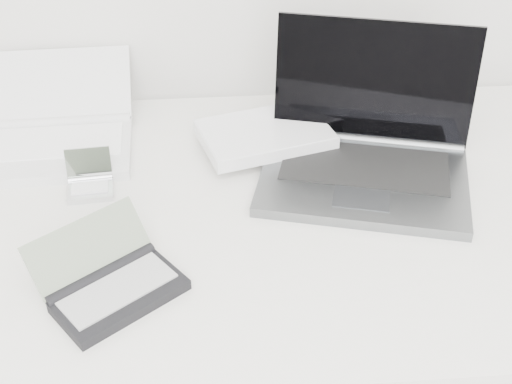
{
  "coord_description": "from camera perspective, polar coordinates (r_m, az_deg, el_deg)",
  "views": [
    {
      "loc": [
        -0.11,
        0.55,
        1.5
      ],
      "look_at": [
        -0.03,
        1.51,
        0.79
      ],
      "focal_mm": 50.0,
      "sensor_mm": 36.0,
      "label": 1
    }
  ],
  "objects": [
    {
      "name": "desk",
      "position": [
        1.29,
        1.19,
        -2.67
      ],
      "size": [
        1.6,
        0.8,
        0.73
      ],
      "color": "white",
      "rests_on": "ground"
    },
    {
      "name": "laptop_large",
      "position": [
        1.35,
        6.64,
        3.6
      ],
      "size": [
        0.53,
        0.43,
        0.25
      ],
      "rotation": [
        0.0,
        0.0,
        -0.26
      ],
      "color": "#5D5F62",
      "rests_on": "desk"
    },
    {
      "name": "netbook_open_white",
      "position": [
        1.47,
        -15.5,
        4.69
      ],
      "size": [
        0.3,
        0.36,
        0.11
      ],
      "rotation": [
        0.0,
        0.0,
        0.04
      ],
      "color": "white",
      "rests_on": "desk"
    },
    {
      "name": "pda_silver",
      "position": [
        1.33,
        -13.15,
        0.73
      ],
      "size": [
        0.09,
        0.09,
        0.07
      ],
      "rotation": [
        0.0,
        0.0,
        0.08
      ],
      "color": "silver",
      "rests_on": "desk"
    },
    {
      "name": "palmtop_charcoal",
      "position": [
        1.11,
        -11.51,
        -7.14
      ],
      "size": [
        0.25,
        0.25,
        0.09
      ],
      "rotation": [
        0.0,
        0.0,
        0.64
      ],
      "color": "black",
      "rests_on": "desk"
    }
  ]
}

